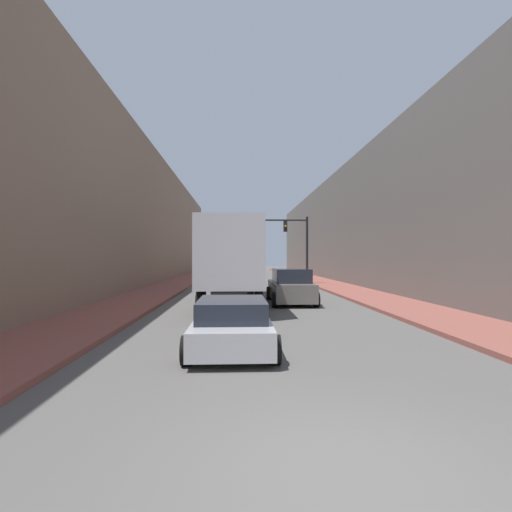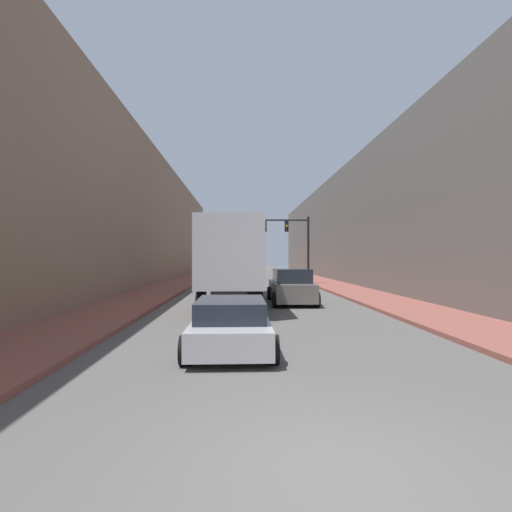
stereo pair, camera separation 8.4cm
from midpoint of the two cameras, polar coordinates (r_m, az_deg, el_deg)
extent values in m
plane|color=#565451|center=(4.92, 12.03, -28.21)|extent=(200.00, 200.00, 0.00)
cube|color=brown|center=(35.08, 10.01, -3.83)|extent=(3.19, 80.00, 0.15)
cube|color=brown|center=(34.69, -11.07, -3.87)|extent=(3.19, 80.00, 0.15)
cube|color=#66605B|center=(36.38, 17.11, 4.30)|extent=(6.00, 80.00, 10.30)
cube|color=#846B56|center=(35.77, -18.38, 5.25)|extent=(6.00, 80.00, 11.38)
cube|color=silver|center=(19.46, -3.34, 0.37)|extent=(2.60, 10.60, 2.80)
cube|color=black|center=(19.51, -3.34, -4.19)|extent=(1.30, 10.60, 0.24)
cube|color=black|center=(26.09, -3.06, -2.24)|extent=(2.60, 2.63, 2.74)
cylinder|color=black|center=(15.53, -7.90, -6.88)|extent=(0.25, 1.00, 1.00)
cylinder|color=black|center=(15.48, 0.66, -6.91)|extent=(0.25, 1.00, 1.00)
cylinder|color=black|center=(16.72, -7.49, -6.40)|extent=(0.25, 1.00, 1.00)
cylinder|color=black|center=(16.67, 0.45, -6.42)|extent=(0.25, 1.00, 1.00)
cylinder|color=black|center=(26.18, -5.59, -4.15)|extent=(0.25, 1.00, 1.00)
cylinder|color=black|center=(26.15, -0.54, -4.16)|extent=(0.25, 1.00, 1.00)
cube|color=#B7B7BC|center=(10.29, -3.34, -10.44)|extent=(1.87, 4.29, 0.61)
cube|color=#1E232D|center=(10.00, -3.36, -7.57)|extent=(1.65, 2.36, 0.49)
cylinder|color=black|center=(11.80, -7.82, -9.91)|extent=(0.25, 0.64, 0.64)
cylinder|color=black|center=(11.77, 1.43, -9.93)|extent=(0.25, 0.64, 0.64)
cylinder|color=black|center=(8.88, -9.74, -13.15)|extent=(0.25, 0.64, 0.64)
cylinder|color=black|center=(8.84, 2.71, -13.21)|extent=(0.25, 0.64, 0.64)
cube|color=slate|center=(20.34, 5.16, -4.93)|extent=(1.92, 4.78, 0.87)
cube|color=#1E232D|center=(20.05, 5.24, -2.78)|extent=(1.69, 2.63, 0.68)
cylinder|color=black|center=(21.94, 2.09, -5.31)|extent=(0.25, 0.70, 0.70)
cylinder|color=black|center=(22.17, 7.06, -5.25)|extent=(0.25, 0.70, 0.70)
cylinder|color=black|center=(18.49, 2.91, -6.27)|extent=(0.25, 0.70, 0.70)
cylinder|color=black|center=(18.76, 8.79, -6.18)|extent=(0.25, 0.70, 0.70)
cylinder|color=black|center=(33.44, 7.55, 0.73)|extent=(0.20, 0.20, 5.69)
cube|color=black|center=(33.16, 1.34, 5.15)|extent=(7.25, 0.12, 0.12)
cube|color=black|center=(33.28, 4.46, 4.25)|extent=(0.30, 0.24, 0.90)
sphere|color=gold|center=(33.14, 4.49, 4.27)|extent=(0.18, 0.18, 0.18)
cube|color=black|center=(33.12, 1.34, 4.27)|extent=(0.30, 0.24, 0.90)
sphere|color=red|center=(32.98, 1.35, 4.29)|extent=(0.18, 0.18, 0.18)
cube|color=black|center=(33.05, -1.81, 4.28)|extent=(0.30, 0.24, 0.90)
sphere|color=green|center=(32.89, -1.81, 3.81)|extent=(0.18, 0.18, 0.18)
camera|label=1|loc=(0.04, -89.84, 0.00)|focal=28.00mm
camera|label=2|loc=(0.04, 90.16, 0.00)|focal=28.00mm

